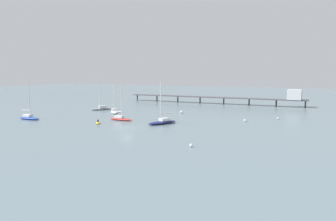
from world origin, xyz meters
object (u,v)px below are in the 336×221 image
at_px(sailboat_navy, 162,121).
at_px(sailboat_blue, 29,117).
at_px(sailboat_white, 114,111).
at_px(mooring_buoy_far, 181,112).
at_px(sailboat_red, 121,118).
at_px(dinghy_yellow, 98,123).
at_px(pier, 247,96).
at_px(mooring_buoy_mid, 278,118).
at_px(mooring_buoy_outer, 191,145).
at_px(mooring_buoy_near, 245,121).
at_px(sailboat_gray, 101,108).

bearing_deg(sailboat_navy, sailboat_blue, -166.79).
height_order(sailboat_white, mooring_buoy_far, sailboat_white).
xyz_separation_m(sailboat_blue, sailboat_red, (21.56, 8.61, -0.02)).
bearing_deg(sailboat_navy, sailboat_white, 150.79).
xyz_separation_m(sailboat_red, dinghy_yellow, (-1.73, -6.71, -0.39)).
height_order(sailboat_navy, sailboat_blue, sailboat_blue).
relative_size(pier, sailboat_white, 6.98).
relative_size(pier, sailboat_red, 7.26).
xyz_separation_m(sailboat_white, mooring_buoy_mid, (44.61, 6.77, -0.39)).
height_order(sailboat_red, mooring_buoy_outer, sailboat_red).
relative_size(sailboat_navy, mooring_buoy_near, 15.83).
bearing_deg(sailboat_gray, sailboat_navy, -29.77).
bearing_deg(mooring_buoy_far, sailboat_gray, -174.25).
distance_m(sailboat_blue, sailboat_red, 23.22).
height_order(sailboat_blue, dinghy_yellow, sailboat_blue).
height_order(dinghy_yellow, mooring_buoy_near, dinghy_yellow).
bearing_deg(dinghy_yellow, sailboat_white, 113.67).
bearing_deg(sailboat_blue, mooring_buoy_far, 42.52).
height_order(dinghy_yellow, mooring_buoy_far, dinghy_yellow).
height_order(mooring_buoy_far, mooring_buoy_near, mooring_buoy_far).
bearing_deg(sailboat_blue, sailboat_white, 59.03).
xyz_separation_m(sailboat_navy, mooring_buoy_mid, (23.08, 18.81, -0.34)).
bearing_deg(sailboat_navy, sailboat_gray, 150.23).
height_order(pier, mooring_buoy_mid, pier).
relative_size(sailboat_blue, mooring_buoy_mid, 19.72).
distance_m(sailboat_blue, mooring_buoy_far, 40.61).
distance_m(sailboat_navy, dinghy_yellow, 14.89).
distance_m(sailboat_blue, mooring_buoy_near, 53.47).
relative_size(mooring_buoy_far, mooring_buoy_outer, 1.45).
relative_size(mooring_buoy_outer, mooring_buoy_near, 0.88).
distance_m(sailboat_red, mooring_buoy_outer, 33.03).
bearing_deg(sailboat_white, sailboat_red, -49.55).
bearing_deg(sailboat_navy, mooring_buoy_far, 100.23).
relative_size(dinghy_yellow, mooring_buoy_outer, 4.67).
xyz_separation_m(sailboat_navy, sailboat_red, (-11.90, 0.75, 0.03)).
relative_size(sailboat_navy, sailboat_white, 1.01).
xyz_separation_m(pier, mooring_buoy_far, (-12.10, -31.76, -2.82)).
relative_size(sailboat_gray, dinghy_yellow, 3.83).
height_order(pier, sailboat_blue, sailboat_blue).
relative_size(sailboat_white, sailboat_red, 1.04).
distance_m(pier, sailboat_blue, 72.66).
relative_size(sailboat_navy, dinghy_yellow, 3.83).
distance_m(dinghy_yellow, mooring_buoy_near, 34.68).
distance_m(dinghy_yellow, mooring_buoy_far, 27.47).
height_order(pier, sailboat_white, sailboat_white).
xyz_separation_m(dinghy_yellow, mooring_buoy_mid, (36.72, 24.76, 0.03)).
relative_size(pier, mooring_buoy_mid, 134.11).
xyz_separation_m(sailboat_blue, mooring_buoy_mid, (56.55, 26.66, -0.38)).
height_order(sailboat_gray, mooring_buoy_mid, sailboat_gray).
xyz_separation_m(pier, mooring_buoy_outer, (5.90, -70.48, -2.94)).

